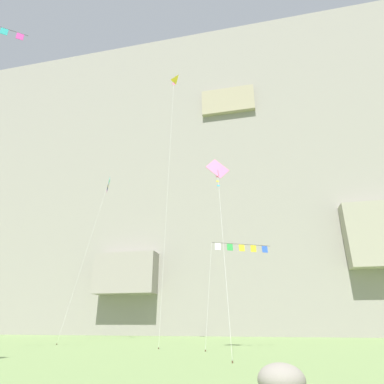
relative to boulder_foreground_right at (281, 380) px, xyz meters
name	(u,v)px	position (x,y,z in m)	size (l,w,h in m)	color
cliff_face	(238,184)	(-4.45, 57.59, 31.09)	(180.00, 33.81, 63.11)	gray
boulder_foreground_right	(281,380)	(0.00, 0.00, 0.00)	(1.84, 1.85, 0.88)	gray
kite_diamond_high_center	(218,172)	(-3.31, 13.45, 13.18)	(2.18, 6.01, 14.97)	pink
kite_banner_far_right	(241,249)	(-2.02, 17.21, 7.36)	(5.37, 3.87, 8.29)	black
kite_banner_upper_left	(107,189)	(-19.30, 24.52, 17.67)	(2.32, 7.54, 19.01)	black
kite_delta_near_cliff	(170,90)	(-9.83, 20.36, 28.56)	(1.82, 5.17, 30.46)	yellow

